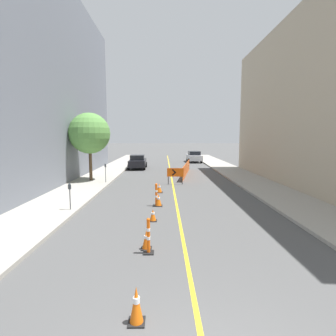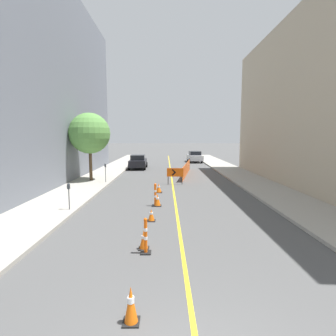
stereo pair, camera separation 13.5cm
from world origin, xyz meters
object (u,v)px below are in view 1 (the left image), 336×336
traffic_cone_third (153,215)px  parking_meter_near_curb (70,191)px  arrow_barricade_primary (175,173)px  traffic_cone_fourth (158,200)px  street_tree_left_near (89,133)px  traffic_cone_nearest (136,305)px  parked_car_curb_mid (194,157)px  delineator_post_front (148,238)px  delineator_post_rear (156,196)px  traffic_cone_second (146,240)px  parked_car_curb_near (138,162)px  traffic_cone_fifth (159,188)px  parking_meter_far_curb (105,169)px

traffic_cone_third → parking_meter_near_curb: (-4.00, 1.34, 0.79)m
arrow_barricade_primary → traffic_cone_third: bearing=-94.3°
traffic_cone_fourth → street_tree_left_near: size_ratio=0.12×
traffic_cone_nearest → parked_car_curb_mid: size_ratio=0.17×
delineator_post_front → delineator_post_rear: 5.62m
traffic_cone_nearest → traffic_cone_fourth: size_ratio=1.16×
traffic_cone_second → street_tree_left_near: 14.29m
delineator_post_rear → street_tree_left_near: 9.84m
parking_meter_near_curb → traffic_cone_fourth: bearing=15.2°
parked_car_curb_near → parked_car_curb_mid: (7.31, 7.71, 0.00)m
traffic_cone_nearest → traffic_cone_fifth: bearing=89.0°
traffic_cone_fifth → delineator_post_front: size_ratio=0.53×
traffic_cone_nearest → street_tree_left_near: 17.38m
delineator_post_front → parked_car_curb_mid: (4.80, 29.65, 0.32)m
parked_car_curb_mid → parking_meter_far_curb: parked_car_curb_mid is taller
traffic_cone_fourth → arrow_barricade_primary: size_ratio=0.52×
traffic_cone_fourth → parked_car_curb_mid: size_ratio=0.15×
traffic_cone_nearest → parked_car_curb_mid: parked_car_curb_mid is taller
delineator_post_front → arrow_barricade_primary: size_ratio=0.90×
arrow_barricade_primary → parked_car_curb_mid: size_ratio=0.29×
traffic_cone_third → street_tree_left_near: 11.88m
traffic_cone_third → traffic_cone_nearest: bearing=-90.5°
traffic_cone_fourth → street_tree_left_near: street_tree_left_near is taller
traffic_cone_third → traffic_cone_fourth: (0.18, 2.48, 0.06)m
traffic_cone_nearest → delineator_post_rear: 8.70m
parked_car_curb_near → parking_meter_near_curb: (-1.47, -17.47, 0.25)m
traffic_cone_fourth → delineator_post_rear: 0.23m
traffic_cone_fourth → traffic_cone_fifth: 3.35m
parking_meter_near_curb → street_tree_left_near: bearing=99.2°
delineator_post_front → parking_meter_far_curb: 12.78m
traffic_cone_fifth → parking_meter_near_curb: parking_meter_near_curb is taller
traffic_cone_fourth → parked_car_curb_near: parked_car_curb_near is taller
parked_car_curb_mid → street_tree_left_near: 19.68m
traffic_cone_fourth → parked_car_curb_near: (-2.71, 16.33, 0.48)m
traffic_cone_third → traffic_cone_fourth: bearing=85.8°
traffic_cone_second → delineator_post_front: delineator_post_front is taller
traffic_cone_fifth → parked_car_curb_mid: (4.63, 20.68, 0.50)m
parking_meter_near_curb → parking_meter_far_curb: size_ratio=0.88×
traffic_cone_fifth → parking_meter_far_curb: (-4.16, 3.16, 0.86)m
delineator_post_front → delineator_post_rear: delineator_post_rear is taller
delineator_post_front → street_tree_left_near: bearing=112.4°
traffic_cone_nearest → traffic_cone_fifth: 12.05m
traffic_cone_second → parked_car_curb_near: bearing=96.4°
traffic_cone_third → traffic_cone_fifth: bearing=88.4°
arrow_barricade_primary → parking_meter_near_curb: bearing=-121.4°
parking_meter_near_curb → parked_car_curb_near: bearing=85.2°
arrow_barricade_primary → parked_car_curb_near: (-3.86, 10.06, -0.08)m
delineator_post_front → parked_car_curb_mid: parked_car_curb_mid is taller
delineator_post_rear → street_tree_left_near: size_ratio=0.22×
traffic_cone_third → delineator_post_front: 3.15m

